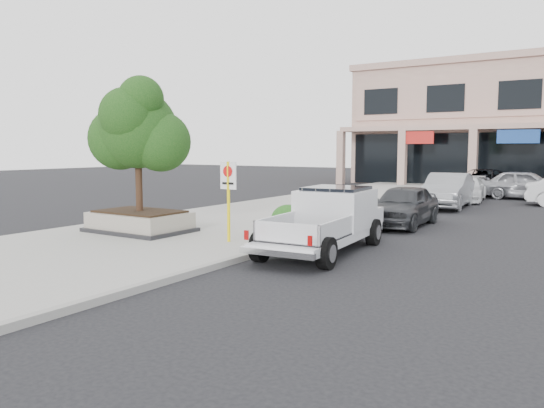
# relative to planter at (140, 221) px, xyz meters

# --- Properties ---
(ground) EXTENTS (120.00, 120.00, 0.00)m
(ground) POSITION_rel_planter_xyz_m (6.56, -0.72, -0.48)
(ground) COLOR black
(ground) RESTS_ON ground
(sidewalk) EXTENTS (8.00, 52.00, 0.15)m
(sidewalk) POSITION_rel_planter_xyz_m (1.06, 5.28, -0.40)
(sidewalk) COLOR gray
(sidewalk) RESTS_ON ground
(curb) EXTENTS (0.20, 52.00, 0.15)m
(curb) POSITION_rel_planter_xyz_m (5.01, 5.28, -0.40)
(curb) COLOR gray
(curb) RESTS_ON ground
(planter) EXTENTS (3.20, 2.20, 0.68)m
(planter) POSITION_rel_planter_xyz_m (0.00, 0.00, 0.00)
(planter) COLOR black
(planter) RESTS_ON sidewalk
(planter_tree) EXTENTS (2.90, 2.55, 4.00)m
(planter_tree) POSITION_rel_planter_xyz_m (0.13, 0.15, 2.94)
(planter_tree) COLOR black
(planter_tree) RESTS_ON planter
(no_parking_sign) EXTENTS (0.55, 0.09, 2.30)m
(no_parking_sign) POSITION_rel_planter_xyz_m (3.56, 0.06, 1.16)
(no_parking_sign) COLOR yellow
(no_parking_sign) RESTS_ON sidewalk
(hedge) EXTENTS (1.10, 0.99, 0.93)m
(hedge) POSITION_rel_planter_xyz_m (4.33, 2.08, 0.14)
(hedge) COLOR #143F12
(hedge) RESTS_ON sidewalk
(pickup_truck) EXTENTS (2.47, 5.66, 1.74)m
(pickup_truck) POSITION_rel_planter_xyz_m (6.21, 0.75, 0.39)
(pickup_truck) COLOR silver
(pickup_truck) RESTS_ON ground
(curb_car_a) EXTENTS (1.89, 4.45, 1.50)m
(curb_car_a) POSITION_rel_planter_xyz_m (6.38, 6.81, 0.28)
(curb_car_a) COLOR #2C2E31
(curb_car_a) RESTS_ON ground
(curb_car_b) EXTENTS (2.08, 5.10, 1.65)m
(curb_car_b) POSITION_rel_planter_xyz_m (6.17, 13.72, 0.35)
(curb_car_b) COLOR gray
(curb_car_b) RESTS_ON ground
(curb_car_c) EXTENTS (2.37, 4.75, 1.32)m
(curb_car_c) POSITION_rel_planter_xyz_m (6.15, 17.54, 0.19)
(curb_car_c) COLOR silver
(curb_car_c) RESTS_ON ground
(curb_car_d) EXTENTS (3.20, 5.82, 1.54)m
(curb_car_d) POSITION_rel_planter_xyz_m (5.86, 22.89, 0.30)
(curb_car_d) COLOR black
(curb_car_d) RESTS_ON ground
(lot_car_a) EXTENTS (4.82, 1.98, 1.64)m
(lot_car_a) POSITION_rel_planter_xyz_m (8.71, 20.28, 0.34)
(lot_car_a) COLOR #98999F
(lot_car_a) RESTS_ON ground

